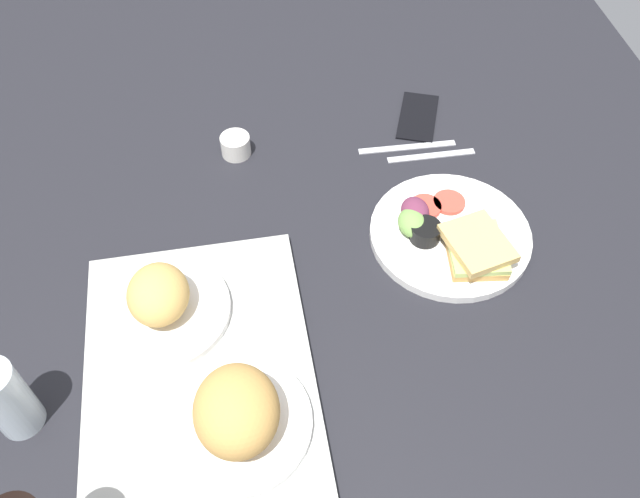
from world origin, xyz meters
The scene contains 10 objects.
ground_plane centered at (0.00, 0.00, -1.50)cm, with size 190.00×150.00×3.00cm, color black.
serving_tray centered at (-15.04, 23.52, 0.80)cm, with size 45.00×33.00×1.60cm, color #B2B2AD.
bread_plate_near centered at (-25.43, 18.25, 5.88)cm, with size 20.65×20.65×10.36cm.
bread_plate_far centered at (-5.01, 28.45, 4.67)cm, with size 20.86×20.86×8.71cm.
plate_with_salad centered at (3.71, -19.46, 1.75)cm, with size 27.46×27.46×5.40cm.
drinking_glass centered at (-19.02, 48.28, 6.60)cm, with size 6.16×6.16×13.19cm, color silver.
espresso_cup centered at (30.78, 14.86, 2.00)cm, with size 5.60×5.60×4.00cm, color silver.
fork centered at (24.37, -21.88, 0.25)cm, with size 17.00×1.40×0.50cm, color #B7B7BC.
knife centered at (27.37, -17.88, 0.25)cm, with size 19.00×1.40×0.50cm, color #B7B7BC.
cell_phone centered at (35.74, -22.05, 0.40)cm, with size 14.40×7.20×0.80cm, color black.
Camera 1 is at (-63.17, 12.84, 87.02)cm, focal length 36.79 mm.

